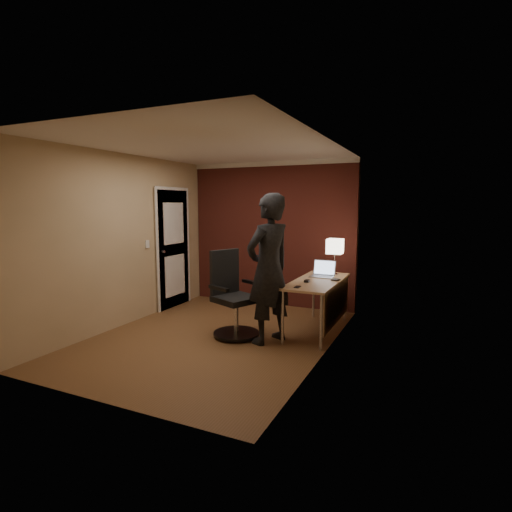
# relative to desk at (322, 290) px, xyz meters

# --- Properties ---
(room) EXTENTS (4.00, 4.00, 4.00)m
(room) POSITION_rel_desk_xyz_m (-1.53, 0.76, 0.77)
(room) COLOR brown
(room) RESTS_ON ground
(desk) EXTENTS (0.60, 1.50, 0.73)m
(desk) POSITION_rel_desk_xyz_m (0.00, 0.00, 0.00)
(desk) COLOR tan
(desk) RESTS_ON ground
(desk_lamp) EXTENTS (0.22, 0.22, 0.54)m
(desk_lamp) POSITION_rel_desk_xyz_m (0.03, 0.55, 0.55)
(desk_lamp) COLOR silver
(desk_lamp) RESTS_ON desk
(laptop) EXTENTS (0.34, 0.27, 0.23)m
(laptop) POSITION_rel_desk_xyz_m (-0.08, 0.32, 0.19)
(laptop) COLOR silver
(laptop) RESTS_ON desk
(mouse) EXTENTS (0.07, 0.10, 0.03)m
(mouse) POSITION_rel_desk_xyz_m (-0.16, -0.20, 0.14)
(mouse) COLOR black
(mouse) RESTS_ON desk
(phone) EXTENTS (0.06, 0.12, 0.01)m
(phone) POSITION_rel_desk_xyz_m (-0.17, -0.57, 0.13)
(phone) COLOR black
(phone) RESTS_ON desk
(wallet) EXTENTS (0.12, 0.13, 0.02)m
(wallet) POSITION_rel_desk_xyz_m (0.16, 0.08, 0.14)
(wallet) COLOR black
(wallet) RESTS_ON desk
(office_chair) EXTENTS (0.67, 0.73, 1.14)m
(office_chair) POSITION_rel_desk_xyz_m (-1.06, -0.64, -0.10)
(office_chair) COLOR black
(office_chair) RESTS_ON ground
(person) EXTENTS (0.70, 0.82, 1.91)m
(person) POSITION_rel_desk_xyz_m (-0.52, -0.67, 0.36)
(person) COLOR black
(person) RESTS_ON ground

